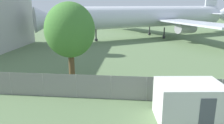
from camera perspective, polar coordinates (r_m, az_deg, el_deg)
The scene contains 4 objects.
perimeter_fence at distance 16.30m, azimuth -9.26°, elevation -6.23°, with size 56.07×0.07×1.80m.
airplane at distance 46.68m, azimuth 10.37°, elevation 11.54°, with size 41.31×34.28×12.55m.
portable_cabin at distance 13.79m, azimuth 19.34°, elevation -9.78°, with size 3.97×3.00×2.32m.
tree_near_hangar at distance 18.55m, azimuth -10.94°, elevation 8.13°, with size 4.17×4.17×6.94m.
Camera 1 is at (4.12, -3.60, 6.72)m, focal length 35.00 mm.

